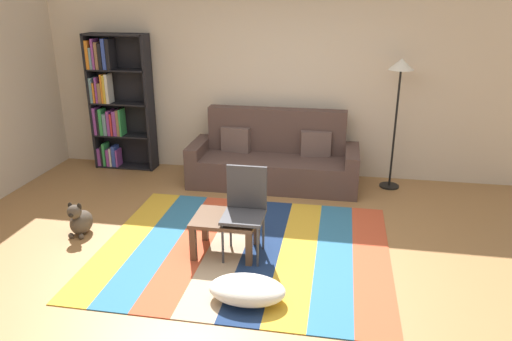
% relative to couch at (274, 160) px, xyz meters
% --- Properties ---
extents(ground_plane, '(14.00, 14.00, 0.00)m').
position_rel_couch_xyz_m(ground_plane, '(-0.01, -2.02, -0.34)').
color(ground_plane, '#9E7042').
extents(back_wall, '(6.80, 0.10, 2.70)m').
position_rel_couch_xyz_m(back_wall, '(-0.01, 0.53, 1.01)').
color(back_wall, beige).
rests_on(back_wall, ground_plane).
extents(rug, '(2.92, 2.44, 0.01)m').
position_rel_couch_xyz_m(rug, '(-0.04, -1.89, -0.33)').
color(rug, gold).
rests_on(rug, ground_plane).
extents(couch, '(2.26, 0.80, 1.00)m').
position_rel_couch_xyz_m(couch, '(0.00, 0.00, 0.00)').
color(couch, '#4C3833').
rests_on(couch, ground_plane).
extents(bookshelf, '(0.90, 0.28, 1.95)m').
position_rel_couch_xyz_m(bookshelf, '(-2.40, 0.28, 0.64)').
color(bookshelf, black).
rests_on(bookshelf, ground_plane).
extents(coffee_table, '(0.63, 0.50, 0.39)m').
position_rel_couch_xyz_m(coffee_table, '(-0.21, -1.97, -0.02)').
color(coffee_table, '#513826').
rests_on(coffee_table, rug).
extents(pouf, '(0.66, 0.41, 0.21)m').
position_rel_couch_xyz_m(pouf, '(0.16, -2.75, -0.22)').
color(pouf, white).
rests_on(pouf, rug).
extents(dog, '(0.22, 0.35, 0.40)m').
position_rel_couch_xyz_m(dog, '(-1.86, -1.86, -0.18)').
color(dog, '#473D33').
rests_on(dog, ground_plane).
extents(standing_lamp, '(0.32, 0.32, 1.72)m').
position_rel_couch_xyz_m(standing_lamp, '(1.57, 0.14, 1.10)').
color(standing_lamp, black).
rests_on(standing_lamp, ground_plane).
extents(tv_remote, '(0.13, 0.15, 0.02)m').
position_rel_couch_xyz_m(tv_remote, '(-0.09, -2.01, 0.07)').
color(tv_remote, black).
rests_on(tv_remote, coffee_table).
extents(folding_chair, '(0.40, 0.40, 0.90)m').
position_rel_couch_xyz_m(folding_chair, '(-0.01, -1.94, 0.20)').
color(folding_chair, '#38383D').
rests_on(folding_chair, ground_plane).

